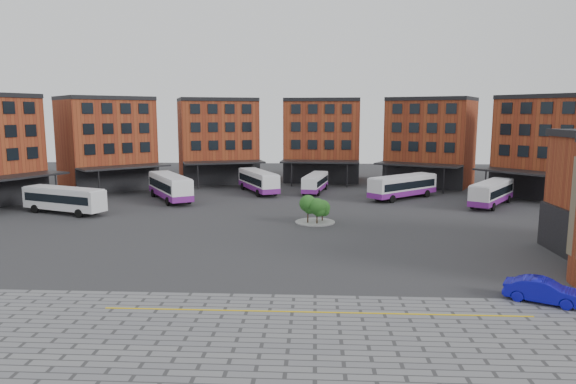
{
  "coord_description": "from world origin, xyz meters",
  "views": [
    {
      "loc": [
        1.92,
        -43.71,
        11.97
      ],
      "look_at": [
        -0.81,
        8.11,
        4.0
      ],
      "focal_mm": 32.0,
      "sensor_mm": 36.0,
      "label": 1
    }
  ],
  "objects_px": {
    "bus_b": "(170,187)",
    "bus_c": "(258,181)",
    "bus_a": "(64,198)",
    "tree_island": "(316,208)",
    "bus_f": "(492,193)",
    "blue_car": "(543,291)",
    "bus_e": "(403,186)",
    "bus_d": "(315,182)"
  },
  "relations": [
    {
      "from": "blue_car",
      "to": "bus_f",
      "type": "bearing_deg",
      "value": 14.34
    },
    {
      "from": "tree_island",
      "to": "bus_d",
      "type": "height_order",
      "value": "tree_island"
    },
    {
      "from": "bus_b",
      "to": "bus_c",
      "type": "bearing_deg",
      "value": 2.27
    },
    {
      "from": "bus_b",
      "to": "bus_d",
      "type": "relative_size",
      "value": 1.2
    },
    {
      "from": "tree_island",
      "to": "bus_e",
      "type": "relative_size",
      "value": 0.41
    },
    {
      "from": "bus_a",
      "to": "tree_island",
      "type": "bearing_deg",
      "value": -76.42
    },
    {
      "from": "blue_car",
      "to": "bus_b",
      "type": "bearing_deg",
      "value": 70.82
    },
    {
      "from": "bus_a",
      "to": "bus_e",
      "type": "bearing_deg",
      "value": -51.87
    },
    {
      "from": "bus_f",
      "to": "blue_car",
      "type": "relative_size",
      "value": 2.3
    },
    {
      "from": "bus_a",
      "to": "bus_b",
      "type": "xyz_separation_m",
      "value": [
        10.09,
        10.03,
        0.05
      ]
    },
    {
      "from": "bus_f",
      "to": "bus_a",
      "type": "bearing_deg",
      "value": -137.22
    },
    {
      "from": "bus_e",
      "to": "bus_f",
      "type": "bearing_deg",
      "value": 24.0
    },
    {
      "from": "bus_f",
      "to": "blue_car",
      "type": "xyz_separation_m",
      "value": [
        -8.46,
        -35.23,
        -0.95
      ]
    },
    {
      "from": "bus_b",
      "to": "bus_c",
      "type": "distance_m",
      "value": 13.72
    },
    {
      "from": "bus_a",
      "to": "bus_c",
      "type": "xyz_separation_m",
      "value": [
        21.56,
        17.58,
        -0.07
      ]
    },
    {
      "from": "bus_c",
      "to": "blue_car",
      "type": "distance_m",
      "value": 50.45
    },
    {
      "from": "bus_a",
      "to": "bus_b",
      "type": "bearing_deg",
      "value": -24.0
    },
    {
      "from": "bus_a",
      "to": "bus_f",
      "type": "xyz_separation_m",
      "value": [
        53.25,
        8.03,
        -0.14
      ]
    },
    {
      "from": "bus_e",
      "to": "bus_f",
      "type": "relative_size",
      "value": 0.98
    },
    {
      "from": "bus_b",
      "to": "bus_e",
      "type": "bearing_deg",
      "value": -25.91
    },
    {
      "from": "bus_b",
      "to": "bus_e",
      "type": "xyz_separation_m",
      "value": [
        32.5,
        2.95,
        -0.12
      ]
    },
    {
      "from": "bus_a",
      "to": "bus_c",
      "type": "bearing_deg",
      "value": -29.62
    },
    {
      "from": "tree_island",
      "to": "bus_a",
      "type": "height_order",
      "value": "tree_island"
    },
    {
      "from": "bus_d",
      "to": "bus_b",
      "type": "bearing_deg",
      "value": -146.63
    },
    {
      "from": "bus_c",
      "to": "bus_d",
      "type": "relative_size",
      "value": 1.16
    },
    {
      "from": "bus_e",
      "to": "blue_car",
      "type": "height_order",
      "value": "bus_e"
    },
    {
      "from": "bus_e",
      "to": "blue_car",
      "type": "xyz_separation_m",
      "value": [
        2.19,
        -40.18,
        -1.03
      ]
    },
    {
      "from": "tree_island",
      "to": "blue_car",
      "type": "bearing_deg",
      "value": -57.95
    },
    {
      "from": "bus_d",
      "to": "blue_car",
      "type": "height_order",
      "value": "bus_d"
    },
    {
      "from": "bus_c",
      "to": "bus_f",
      "type": "bearing_deg",
      "value": -41.85
    },
    {
      "from": "bus_b",
      "to": "bus_f",
      "type": "bearing_deg",
      "value": -33.74
    },
    {
      "from": "bus_f",
      "to": "blue_car",
      "type": "distance_m",
      "value": 36.25
    },
    {
      "from": "bus_e",
      "to": "blue_car",
      "type": "distance_m",
      "value": 40.25
    },
    {
      "from": "tree_island",
      "to": "bus_e",
      "type": "distance_m",
      "value": 21.01
    },
    {
      "from": "bus_a",
      "to": "bus_e",
      "type": "relative_size",
      "value": 1.06
    },
    {
      "from": "bus_b",
      "to": "bus_f",
      "type": "xyz_separation_m",
      "value": [
        43.15,
        -1.99,
        -0.19
      ]
    },
    {
      "from": "tree_island",
      "to": "bus_e",
      "type": "bearing_deg",
      "value": 54.13
    },
    {
      "from": "bus_c",
      "to": "bus_b",
      "type": "bearing_deg",
      "value": -171.73
    },
    {
      "from": "tree_island",
      "to": "bus_c",
      "type": "distance_m",
      "value": 23.32
    },
    {
      "from": "bus_f",
      "to": "blue_car",
      "type": "height_order",
      "value": "bus_f"
    },
    {
      "from": "bus_d",
      "to": "bus_e",
      "type": "bearing_deg",
      "value": -12.54
    },
    {
      "from": "bus_a",
      "to": "bus_b",
      "type": "distance_m",
      "value": 14.23
    }
  ]
}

